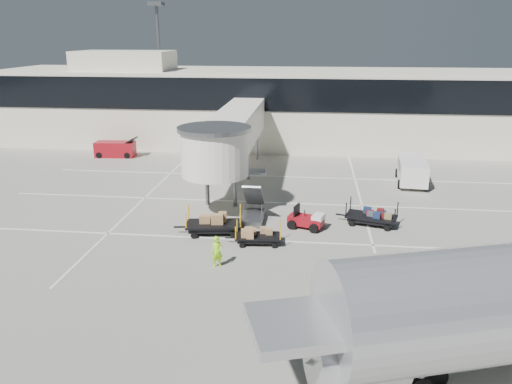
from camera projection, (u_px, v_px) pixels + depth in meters
ground at (267, 255)px, 27.68m from camera, size 140.00×140.00×0.00m
lane_markings at (270, 201)px, 36.58m from camera, size 40.00×30.00×0.02m
terminal at (289, 106)px, 54.83m from camera, size 64.00×12.11×15.20m
jet_bridge at (231, 135)px, 38.42m from camera, size 5.70×20.40×6.03m
baggage_tug at (307, 220)px, 31.35m from camera, size 2.42×1.97×1.45m
suitcase_cart at (372, 217)px, 31.92m from camera, size 3.96×2.35×1.52m
box_cart_near at (258, 236)px, 28.99m from camera, size 3.32×1.54×1.28m
box_cart_far at (212, 225)px, 30.46m from camera, size 4.23×2.13×1.63m
ground_worker at (217, 252)px, 26.00m from camera, size 0.74×0.67×1.71m
minivan at (412, 169)px, 40.74m from camera, size 2.69×5.36×1.96m
belt_loader at (116, 149)px, 49.63m from camera, size 4.18×1.85×1.98m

